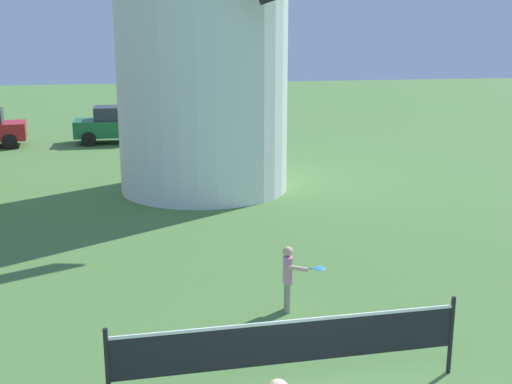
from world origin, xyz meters
name	(u,v)px	position (x,y,z in m)	size (l,w,h in m)	color
tennis_net	(289,343)	(-0.06, 2.05, 0.68)	(4.54, 0.06, 1.10)	black
player_far	(289,275)	(0.57, 4.42, 0.64)	(0.67, 0.57, 1.13)	#9E937F
parked_car_green	(121,124)	(-2.01, 22.88, 0.81)	(3.94, 1.97, 1.56)	#1E6638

